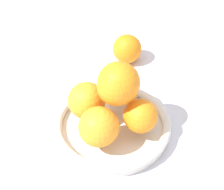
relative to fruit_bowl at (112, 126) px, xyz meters
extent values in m
plane|color=silver|center=(0.00, 0.00, -0.02)|extent=(4.00, 4.00, 0.00)
cylinder|color=silver|center=(0.00, 0.00, -0.01)|extent=(0.23, 0.23, 0.01)
torus|color=silver|center=(0.00, 0.00, 0.01)|extent=(0.24, 0.24, 0.02)
sphere|color=orange|center=(0.04, 0.03, 0.05)|extent=(0.08, 0.08, 0.08)
sphere|color=orange|center=(-0.03, 0.05, 0.05)|extent=(0.08, 0.08, 0.08)
sphere|color=orange|center=(-0.05, -0.04, 0.05)|extent=(0.07, 0.07, 0.07)
sphere|color=orange|center=(0.04, -0.05, 0.05)|extent=(0.06, 0.06, 0.06)
sphere|color=orange|center=(-0.01, -0.01, 0.11)|extent=(0.07, 0.07, 0.07)
sphere|color=orange|center=(-0.01, -0.01, 0.11)|extent=(0.08, 0.08, 0.08)
sphere|color=orange|center=(0.19, -0.16, 0.02)|extent=(0.07, 0.07, 0.07)
camera|label=1|loc=(-0.45, 0.27, 0.55)|focal=60.00mm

